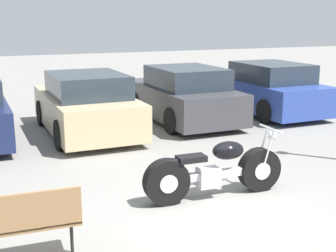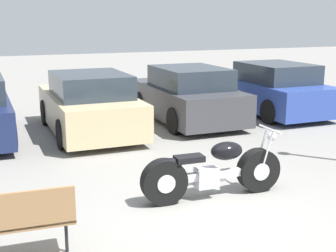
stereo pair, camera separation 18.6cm
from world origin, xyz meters
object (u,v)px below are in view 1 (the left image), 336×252
parked_car_champagne (86,106)px  parked_car_dark_grey (183,96)px  motorcycle (214,171)px  park_bench (4,222)px  parked_car_blue (267,90)px

parked_car_champagne → parked_car_dark_grey: size_ratio=1.00×
motorcycle → park_bench: 3.28m
parked_car_champagne → parked_car_dark_grey: (2.72, 0.33, 0.00)m
park_bench → parked_car_champagne: bearing=68.0°
parked_car_champagne → park_bench: 6.22m
park_bench → parked_car_dark_grey: bearing=50.3°
parked_car_champagne → parked_car_blue: (5.44, 0.38, 0.00)m
parked_car_champagne → park_bench: bearing=-112.0°
motorcycle → parked_car_blue: (4.63, 5.20, 0.25)m
parked_car_blue → park_bench: (-7.77, -6.15, -0.14)m
parked_car_champagne → parked_car_dark_grey: 2.74m
parked_car_dark_grey → parked_car_blue: bearing=1.1°
parked_car_dark_grey → motorcycle: bearing=-110.4°
motorcycle → parked_car_champagne: size_ratio=0.57×
parked_car_blue → park_bench: size_ratio=2.40×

